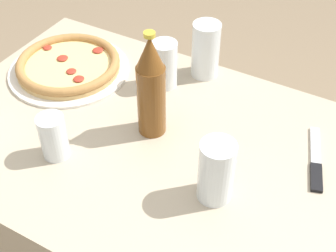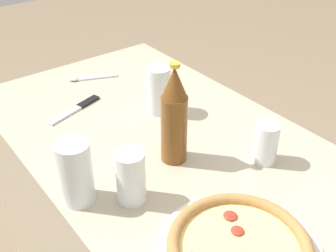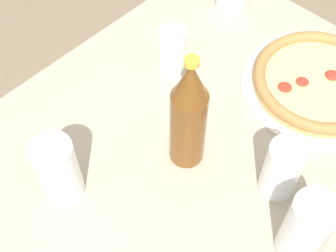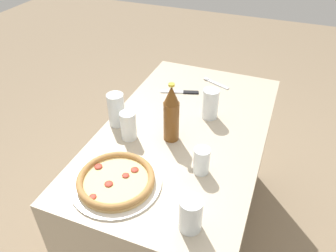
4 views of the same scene
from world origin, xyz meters
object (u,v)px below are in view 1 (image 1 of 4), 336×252
object	(u,v)px
glass_red_wine	(165,66)
glass_water	(205,52)
pizza_veggie	(69,65)
beer_bottle	(151,87)
knife	(316,161)
glass_cola	(216,174)
glass_iced_tea	(54,137)

from	to	relation	value
glass_red_wine	glass_water	xyz separation A→B (m)	(0.07, 0.10, 0.01)
pizza_veggie	beer_bottle	xyz separation A→B (m)	(0.33, -0.09, 0.11)
glass_red_wine	knife	distance (m)	0.45
glass_cola	beer_bottle	xyz separation A→B (m)	(-0.22, 0.11, 0.06)
glass_red_wine	beer_bottle	distance (m)	0.20
glass_cola	knife	distance (m)	0.26
pizza_veggie	beer_bottle	world-z (taller)	beer_bottle
glass_water	pizza_veggie	bearing A→B (deg)	-152.42
beer_bottle	pizza_veggie	bearing A→B (deg)	164.16
glass_red_wine	beer_bottle	size ratio (longest dim) A/B	0.48
glass_iced_tea	knife	xyz separation A→B (m)	(0.53, 0.27, -0.05)
glass_cola	beer_bottle	bearing A→B (deg)	152.96
pizza_veggie	beer_bottle	size ratio (longest dim) A/B	1.24
glass_iced_tea	beer_bottle	distance (m)	0.25
glass_iced_tea	beer_bottle	world-z (taller)	beer_bottle
glass_red_wine	glass_iced_tea	distance (m)	0.36
glass_cola	glass_water	bearing A→B (deg)	118.72
glass_iced_tea	knife	world-z (taller)	glass_iced_tea
glass_red_wine	glass_cola	size ratio (longest dim) A/B	0.89
glass_iced_tea	glass_water	bearing A→B (deg)	70.53
glass_water	beer_bottle	distance (m)	0.28
pizza_veggie	glass_cola	xyz separation A→B (m)	(0.55, -0.20, 0.05)
knife	glass_cola	bearing A→B (deg)	-129.23
glass_red_wine	glass_cola	world-z (taller)	glass_cola
glass_cola	glass_iced_tea	distance (m)	0.37
glass_red_wine	knife	world-z (taller)	glass_red_wine
glass_cola	glass_iced_tea	size ratio (longest dim) A/B	1.33
glass_cola	knife	world-z (taller)	glass_cola
glass_cola	glass_water	distance (m)	0.43
knife	beer_bottle	bearing A→B (deg)	-167.11
glass_red_wine	pizza_veggie	bearing A→B (deg)	-163.30
pizza_veggie	knife	bearing A→B (deg)	-0.48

